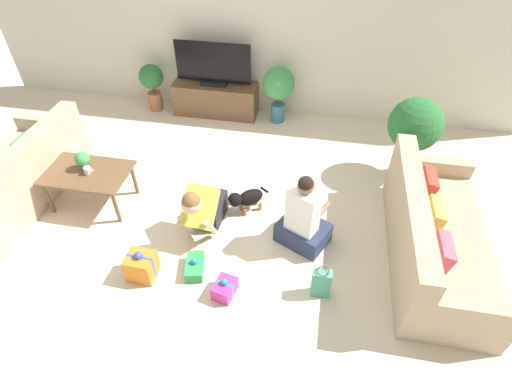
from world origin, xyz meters
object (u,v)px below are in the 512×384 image
Objects in this scene: tv at (213,66)px; dog at (246,198)px; potted_plant_back_left at (152,82)px; gift_box_c at (225,288)px; coffee_table at (88,175)px; mug at (88,170)px; sofa_left at (14,182)px; potted_plant_corner_right at (415,126)px; tabletop_plant at (83,160)px; person_sitting at (303,220)px; tv_console at (216,99)px; gift_box_a at (195,266)px; person_kneeling at (203,208)px; gift_bag_a at (321,283)px; gift_box_b at (142,266)px; potted_plant_back_right at (279,86)px; sofa_right at (433,237)px.

tv is 2.41m from dog.
potted_plant_back_left is 2.73× the size of gift_box_c.
coffee_table is 0.11m from mug.
gift_box_c is at bearing 72.88° from sofa_left.
sofa_left is 1.92× the size of potted_plant_corner_right.
person_sitting is at bearing -5.23° from tabletop_plant.
tabletop_plant reaches higher than gift_box_c.
tv_console is 10.94× the size of mug.
gift_box_c is at bearing -30.48° from gift_box_a.
sofa_left is 4.88m from potted_plant_corner_right.
tv is at bearing 106.17° from person_kneeling.
mug is at bearing -86.49° from potted_plant_back_left.
gift_box_b is at bearing -176.52° from gift_bag_a.
potted_plant_back_right reaches higher than gift_box_b.
potted_plant_back_right is at bearing 82.20° from gift_box_a.
sofa_left is 4.79m from sofa_right.
gift_box_b is (-2.87, -0.80, -0.15)m from sofa_right.
gift_box_c is at bearing 113.32° from sofa_right.
sofa_right is at bearing 15.22° from gift_box_a.
dog is 3.72× the size of mug.
potted_plant_corner_right is 3.91m from mug.
tabletop_plant is (-1.53, 0.84, 0.54)m from gift_box_a.
sofa_right is at bearing 5.79° from person_kneeling.
gift_box_c is 2.31× the size of mug.
tv is at bearing 143.36° from sofa_left.
sofa_left is 2.76× the size of potted_plant_back_left.
sofa_right is (4.79, 0.00, 0.00)m from sofa_left.
dog is (1.94, -2.10, -0.28)m from potted_plant_back_left.
tv is at bearing 106.09° from gift_box_c.
person_kneeling is 0.88m from gift_box_b.
tv reaches higher than potted_plant_back_left.
dog is (-1.89, -1.09, -0.53)m from potted_plant_corner_right.
gift_box_a is (-2.23, -2.04, -0.67)m from potted_plant_corner_right.
mug reaches higher than gift_box_b.
sofa_left is 3.77m from gift_bag_a.
gift_box_b is at bearing -75.45° from dog.
gift_bag_a is at bearing -20.73° from person_kneeling.
tv is at bearing 120.74° from gift_bag_a.
tabletop_plant is at bearing 151.04° from gift_box_c.
sofa_right is 1.29m from gift_bag_a.
mug is (-3.68, -1.29, -0.21)m from potted_plant_corner_right.
sofa_left reaches higher than tv_console.
dog is 1.26× the size of gift_box_b.
tv reaches higher than gift_bag_a.
dog is at bearing -92.06° from potted_plant_back_right.
potted_plant_corner_right is 3.55m from gift_box_b.
tv is at bearing 67.37° from tabletop_plant.
coffee_table is 0.89× the size of potted_plant_corner_right.
gift_box_a is at bearing 16.90° from gift_box_b.
person_sitting is (2.54, -0.18, -0.09)m from coffee_table.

